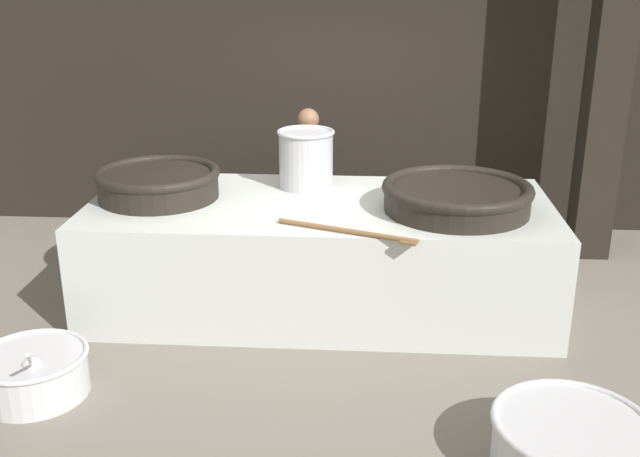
{
  "coord_description": "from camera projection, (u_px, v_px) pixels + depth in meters",
  "views": [
    {
      "loc": [
        0.41,
        -6.02,
        2.88
      ],
      "look_at": [
        0.0,
        0.0,
        0.71
      ],
      "focal_mm": 42.0,
      "sensor_mm": 36.0,
      "label": 1
    }
  ],
  "objects": [
    {
      "name": "prep_bowl_meat",
      "position": [
        571.0,
        443.0,
        4.41
      ],
      "size": [
        0.95,
        0.95,
        0.35
      ],
      "color": "silver",
      "rests_on": "ground_plane"
    },
    {
      "name": "cook",
      "position": [
        308.0,
        179.0,
        7.43
      ],
      "size": [
        0.39,
        0.59,
        1.53
      ],
      "rotation": [
        0.0,
        0.0,
        3.29
      ],
      "color": "brown",
      "rests_on": "ground_plane"
    },
    {
      "name": "hearth_platform",
      "position": [
        320.0,
        254.0,
        6.49
      ],
      "size": [
        3.91,
        1.69,
        0.94
      ],
      "color": "silver",
      "rests_on": "ground_plane"
    },
    {
      "name": "stirring_paddle",
      "position": [
        353.0,
        232.0,
        5.59
      ],
      "size": [
        1.07,
        0.46,
        0.04
      ],
      "rotation": [
        0.0,
        0.0,
        -0.36
      ],
      "color": "brown",
      "rests_on": "hearth_platform"
    },
    {
      "name": "stock_pot",
      "position": [
        306.0,
        158.0,
        6.68
      ],
      "size": [
        0.51,
        0.51,
        0.52
      ],
      "color": "#B7B7BC",
      "rests_on": "hearth_platform"
    },
    {
      "name": "giant_wok_near",
      "position": [
        158.0,
        182.0,
        6.41
      ],
      "size": [
        1.06,
        1.06,
        0.26
      ],
      "color": "black",
      "rests_on": "hearth_platform"
    },
    {
      "name": "back_wall",
      "position": [
        334.0,
        37.0,
        8.06
      ],
      "size": [
        8.69,
        0.24,
        4.18
      ],
      "primitive_type": "cube",
      "color": "black",
      "rests_on": "ground_plane"
    },
    {
      "name": "support_pillar",
      "position": [
        612.0,
        48.0,
        7.08
      ],
      "size": [
        0.37,
        0.37,
        4.18
      ],
      "primitive_type": "cube",
      "color": "black",
      "rests_on": "ground_plane"
    },
    {
      "name": "prep_bowl_vegetables",
      "position": [
        33.0,
        371.0,
        5.2
      ],
      "size": [
        0.77,
        0.95,
        0.64
      ],
      "color": "silver",
      "rests_on": "ground_plane"
    },
    {
      "name": "ground_plane",
      "position": [
        320.0,
        303.0,
        6.65
      ],
      "size": [
        60.0,
        60.0,
        0.0
      ],
      "primitive_type": "plane",
      "color": "slate"
    },
    {
      "name": "giant_wok_far",
      "position": [
        457.0,
        196.0,
        6.08
      ],
      "size": [
        1.23,
        1.23,
        0.24
      ],
      "color": "black",
      "rests_on": "hearth_platform"
    }
  ]
}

